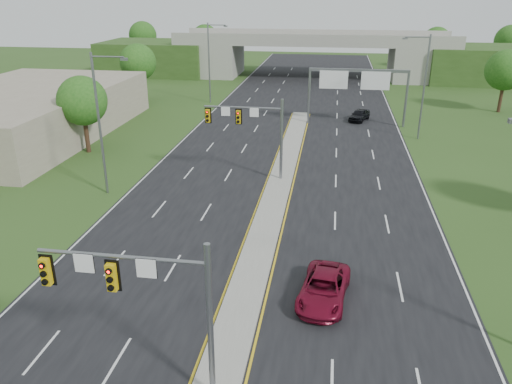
{
  "coord_description": "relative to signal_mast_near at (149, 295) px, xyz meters",
  "views": [
    {
      "loc": [
        4.06,
        -14.96,
        15.22
      ],
      "look_at": [
        -0.55,
        14.7,
        3.0
      ],
      "focal_mm": 35.0,
      "sensor_mm": 36.0,
      "label": 1
    }
  ],
  "objects": [
    {
      "name": "median",
      "position": [
        2.26,
        23.07,
        -4.63
      ],
      "size": [
        2.0,
        54.0,
        0.16
      ],
      "primitive_type": "cube",
      "color": "gray",
      "rests_on": "road"
    },
    {
      "name": "overpass",
      "position": [
        2.26,
        80.07,
        -1.17
      ],
      "size": [
        80.0,
        14.0,
        8.1
      ],
      "color": "gray",
      "rests_on": "ground"
    },
    {
      "name": "lane_markings",
      "position": [
        1.66,
        28.99,
        -4.7
      ],
      "size": [
        23.72,
        160.0,
        0.01
      ],
      "color": "gold",
      "rests_on": "road"
    },
    {
      "name": "sign_gantry",
      "position": [
        8.95,
        44.99,
        0.51
      ],
      "size": [
        11.58,
        0.44,
        6.67
      ],
      "color": "slate",
      "rests_on": "ground"
    },
    {
      "name": "signal_mast_near",
      "position": [
        0.0,
        0.0,
        0.0
      ],
      "size": [
        6.62,
        0.6,
        7.0
      ],
      "color": "slate",
      "rests_on": "ground"
    },
    {
      "name": "lightpole_l_far",
      "position": [
        -11.03,
        55.07,
        1.38
      ],
      "size": [
        2.85,
        0.25,
        11.0
      ],
      "color": "slate",
      "rests_on": "ground"
    },
    {
      "name": "signal_mast_far",
      "position": [
        0.0,
        25.0,
        0.0
      ],
      "size": [
        6.62,
        0.6,
        7.0
      ],
      "color": "slate",
      "rests_on": "ground"
    },
    {
      "name": "tree_back_d",
      "position": [
        40.26,
        94.07,
        1.11
      ],
      "size": [
        6.0,
        6.0,
        8.85
      ],
      "color": "#382316",
      "rests_on": "ground"
    },
    {
      "name": "car_far_a",
      "position": [
        6.42,
        7.63,
        -4.0
      ],
      "size": [
        2.97,
        5.33,
        1.41
      ],
      "primitive_type": "imported",
      "rotation": [
        0.0,
        0.0,
        -0.13
      ],
      "color": "maroon",
      "rests_on": "road"
    },
    {
      "name": "commercial_building",
      "position": [
        -27.74,
        35.07,
        -2.23
      ],
      "size": [
        18.0,
        30.0,
        5.0
      ],
      "primitive_type": "cube",
      "color": "gray",
      "rests_on": "ground"
    },
    {
      "name": "tree_back_b",
      "position": [
        -21.74,
        94.07,
        0.78
      ],
      "size": [
        5.6,
        5.6,
        8.32
      ],
      "color": "#382316",
      "rests_on": "ground"
    },
    {
      "name": "car_far_c",
      "position": [
        9.69,
        47.41,
        -3.99
      ],
      "size": [
        3.07,
        4.54,
        1.43
      ],
      "primitive_type": "imported",
      "rotation": [
        0.0,
        0.0,
        -0.36
      ],
      "color": "black",
      "rests_on": "road"
    },
    {
      "name": "tree_l_near",
      "position": [
        -17.74,
        30.07,
        0.45
      ],
      "size": [
        4.8,
        4.8,
        7.6
      ],
      "color": "#382316",
      "rests_on": "ground"
    },
    {
      "name": "tree_back_a",
      "position": [
        -35.74,
        94.07,
        1.11
      ],
      "size": [
        6.0,
        6.0,
        8.85
      ],
      "color": "#382316",
      "rests_on": "ground"
    },
    {
      "name": "lightpole_r_far",
      "position": [
        15.56,
        40.07,
        1.38
      ],
      "size": [
        2.85,
        0.25,
        11.0
      ],
      "color": "slate",
      "rests_on": "ground"
    },
    {
      "name": "tree_back_c",
      "position": [
        26.26,
        94.07,
        0.78
      ],
      "size": [
        5.6,
        5.6,
        8.32
      ],
      "color": "#382316",
      "rests_on": "ground"
    },
    {
      "name": "road",
      "position": [
        2.26,
        35.07,
        -4.72
      ],
      "size": [
        24.0,
        160.0,
        0.02
      ],
      "primitive_type": "cube",
      "color": "black",
      "rests_on": "ground"
    },
    {
      "name": "lightpole_l_mid",
      "position": [
        -11.03,
        20.07,
        1.38
      ],
      "size": [
        2.85,
        0.25,
        11.0
      ],
      "color": "slate",
      "rests_on": "ground"
    },
    {
      "name": "tree_l_mid",
      "position": [
        -21.74,
        55.07,
        0.78
      ],
      "size": [
        5.2,
        5.2,
        8.12
      ],
      "color": "#382316",
      "rests_on": "ground"
    },
    {
      "name": "tree_r_mid",
      "position": [
        28.26,
        55.07,
        0.78
      ],
      "size": [
        5.2,
        5.2,
        8.12
      ],
      "color": "#382316",
      "rests_on": "ground"
    }
  ]
}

